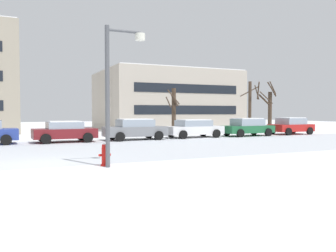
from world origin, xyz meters
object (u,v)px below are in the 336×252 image
fire_hydrant (105,154)px  parked_car_maroon (65,131)px  street_lamp (115,81)px  parked_car_green (247,127)px  parked_car_red (291,126)px  parked_car_white (194,128)px  parked_car_gray (135,129)px

fire_hydrant → parked_car_maroon: (0.17, 11.09, 0.28)m
street_lamp → fire_hydrant: bearing=131.3°
parked_car_maroon → parked_car_green: 14.49m
parked_car_green → parked_car_red: 4.84m
fire_hydrant → parked_car_red: size_ratio=0.22×
fire_hydrant → street_lamp: bearing=-48.7°
parked_car_green → parked_car_white: bearing=176.2°
street_lamp → parked_car_red: street_lamp is taller
parked_car_maroon → parked_car_white: parked_car_white is taller
fire_hydrant → street_lamp: (0.30, -0.34, 2.66)m
parked_car_maroon → parked_car_gray: size_ratio=0.91×
parked_car_gray → parked_car_white: (4.83, 0.27, -0.04)m
fire_hydrant → parked_car_white: parked_car_white is taller
parked_car_white → parked_car_green: size_ratio=1.03×
parked_car_gray → parked_car_red: (14.49, 0.15, -0.01)m
street_lamp → parked_car_white: bearing=50.7°
street_lamp → parked_car_white: 15.23m
parked_car_white → parked_car_green: parked_car_green is taller
parked_car_red → fire_hydrant: bearing=-150.2°
street_lamp → parked_car_red: 22.51m
fire_hydrant → parked_car_red: parked_car_red is taller
parked_car_maroon → parked_car_green: parked_car_green is taller
fire_hydrant → parked_car_gray: (5.00, 11.03, 0.33)m
street_lamp → parked_car_red: (19.19, 11.52, -2.34)m
parked_car_white → parked_car_red: 9.66m
fire_hydrant → parked_car_green: bearing=36.8°
fire_hydrant → parked_car_gray: size_ratio=0.19×
street_lamp → parked_car_green: 18.44m
street_lamp → parked_car_green: (14.36, 11.32, -2.35)m
fire_hydrant → street_lamp: street_lamp is taller
street_lamp → parked_car_white: size_ratio=1.11×
parked_car_gray → parked_car_green: (9.66, -0.06, -0.02)m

